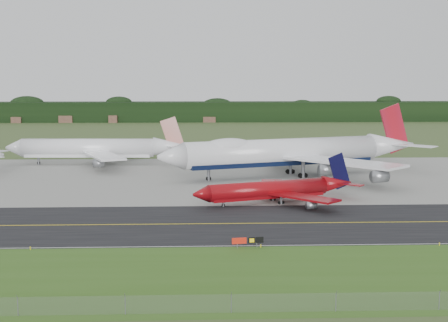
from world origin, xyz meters
The scene contains 15 objects.
ground centered at (0.00, 0.00, 0.00)m, with size 600.00×600.00×0.00m, color #375226.
grass_verge centered at (0.00, -35.00, 0.01)m, with size 400.00×30.00×0.01m, color #355B1A.
taxiway centered at (0.00, -4.00, 0.01)m, with size 400.00×32.00×0.02m, color black.
apron centered at (0.00, 51.00, 0.01)m, with size 400.00×78.00×0.01m, color gray.
taxiway_centreline centered at (0.00, -4.00, 0.03)m, with size 400.00×0.40×0.00m, color gold.
taxiway_edge_line centered at (0.00, -19.50, 0.03)m, with size 400.00×0.25×0.00m, color silver.
perimeter_fence centered at (0.00, -48.00, 1.10)m, with size 320.00×0.10×320.00m.
horizon_treeline centered at (0.00, 273.76, 5.47)m, with size 700.00×25.00×12.00m.
jet_ba_747 centered at (15.38, 51.72, 6.62)m, with size 75.48×60.96×19.45m.
jet_red_737 centered at (6.96, 15.31, 2.81)m, with size 36.60×29.01×10.16m.
jet_star_tail centered at (-41.16, 76.89, 4.98)m, with size 56.62×47.43×14.95m.
taxiway_sign centered at (-2.06, -20.68, 1.19)m, with size 5.03×0.92×1.68m.
edge_marker_left centered at (-35.98, -20.50, 0.25)m, with size 0.16×0.16×0.50m, color yellow.
edge_marker_center centered at (0.05, -20.50, 0.25)m, with size 0.16×0.16×0.50m, color yellow.
edge_marker_right centered at (28.69, -20.50, 0.25)m, with size 0.16×0.16×0.50m, color yellow.
Camera 1 is at (-9.44, -115.98, 26.47)m, focal length 50.00 mm.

